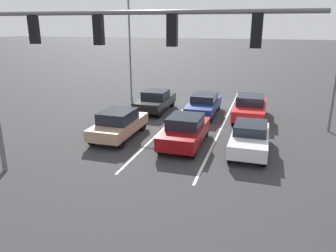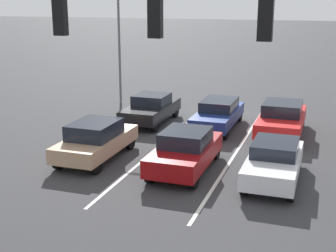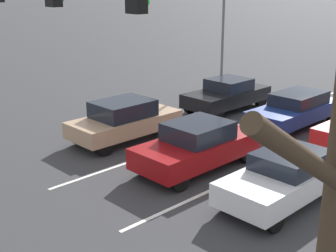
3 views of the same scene
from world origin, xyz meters
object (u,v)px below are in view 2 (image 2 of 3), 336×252
traffic_signal_gantry (39,40)px  street_lamp_right_shoulder (122,24)px  car_maroon_midlane_front (185,150)px  car_red_leftlane_second (282,118)px  car_navy_midlane_second (218,113)px  car_tan_rightlane_front (96,140)px  car_black_rightlane_second (151,108)px  car_white_leftlane_front (274,161)px

traffic_signal_gantry → street_lamp_right_shoulder: (4.50, -14.98, -0.44)m
car_maroon_midlane_front → car_red_leftlane_second: car_red_leftlane_second is taller
car_red_leftlane_second → street_lamp_right_shoulder: size_ratio=0.58×
car_red_leftlane_second → traffic_signal_gantry: size_ratio=0.40×
car_red_leftlane_second → traffic_signal_gantry: (5.26, 11.17, 4.36)m
car_navy_midlane_second → car_tan_rightlane_front: bearing=59.6°
car_maroon_midlane_front → car_navy_midlane_second: size_ratio=0.93×
car_red_leftlane_second → car_black_rightlane_second: size_ratio=1.11×
car_red_leftlane_second → car_maroon_midlane_front: bearing=64.2°
car_tan_rightlane_front → car_black_rightlane_second: bearing=-90.5°
car_black_rightlane_second → traffic_signal_gantry: traffic_signal_gantry is taller
car_tan_rightlane_front → car_white_leftlane_front: size_ratio=1.01×
car_maroon_midlane_front → car_tan_rightlane_front: bearing=-1.2°
car_white_leftlane_front → car_red_leftlane_second: car_red_leftlane_second is taller
car_black_rightlane_second → traffic_signal_gantry: (-1.28, 11.26, 4.40)m
car_tan_rightlane_front → car_red_leftlane_second: 8.82m
car_navy_midlane_second → street_lamp_right_shoulder: size_ratio=0.56×
traffic_signal_gantry → car_red_leftlane_second: bearing=-115.2°
car_maroon_midlane_front → car_red_leftlane_second: size_ratio=0.90×
car_white_leftlane_front → traffic_signal_gantry: traffic_signal_gantry is taller
car_red_leftlane_second → car_black_rightlane_second: (6.54, -0.09, -0.04)m
car_white_leftlane_front → car_red_leftlane_second: 5.91m
car_white_leftlane_front → car_black_rightlane_second: car_black_rightlane_second is taller
car_navy_midlane_second → street_lamp_right_shoulder: (6.71, -3.63, 3.97)m
car_maroon_midlane_front → car_navy_midlane_second: car_maroon_midlane_front is taller
car_maroon_midlane_front → traffic_signal_gantry: size_ratio=0.36×
car_white_leftlane_front → car_black_rightlane_second: 9.13m
car_white_leftlane_front → car_maroon_midlane_front: bearing=0.6°
street_lamp_right_shoulder → car_maroon_midlane_front: bearing=125.3°
car_navy_midlane_second → car_black_rightlane_second: 3.48m
car_tan_rightlane_front → car_navy_midlane_second: bearing=-120.4°
car_white_leftlane_front → street_lamp_right_shoulder: 14.58m
street_lamp_right_shoulder → car_red_leftlane_second: bearing=158.7°
car_white_leftlane_front → car_black_rightlane_second: bearing=-41.0°
car_navy_midlane_second → street_lamp_right_shoulder: bearing=-28.4°
car_red_leftlane_second → traffic_signal_gantry: 13.09m
car_maroon_midlane_front → car_navy_midlane_second: 6.12m
car_red_leftlane_second → car_navy_midlane_second: (3.06, -0.18, -0.05)m
street_lamp_right_shoulder → car_black_rightlane_second: bearing=130.9°
car_red_leftlane_second → street_lamp_right_shoulder: bearing=-21.3°
car_white_leftlane_front → car_black_rightlane_second: size_ratio=0.98×
car_navy_midlane_second → car_red_leftlane_second: bearing=176.7°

